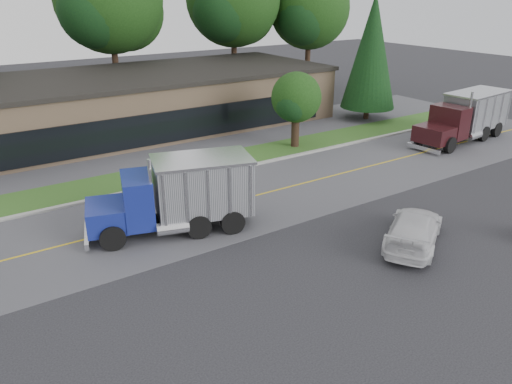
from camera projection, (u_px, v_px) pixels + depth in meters
ground at (329, 289)px, 18.57m from camera, size 140.00×140.00×0.00m
road at (212, 207)px, 25.50m from camera, size 60.00×8.00×0.02m
center_line at (212, 207)px, 25.50m from camera, size 60.00×0.12×0.01m
curb at (177, 182)px, 28.74m from camera, size 60.00×0.30×0.12m
grass_verge at (164, 173)px, 30.13m from camera, size 60.00×3.40×0.03m
far_parking at (134, 152)px, 33.98m from camera, size 60.00×7.00×0.02m
strip_mall at (128, 104)px, 38.86m from camera, size 32.00×12.00×4.00m
tree_far_c at (111, 4)px, 43.52m from camera, size 9.96×9.37×14.20m
tree_far_d at (234, 3)px, 48.94m from camera, size 9.84×9.26×14.04m
tree_far_e at (310, 12)px, 51.84m from camera, size 8.78×8.27×12.53m
evergreen_right at (372, 51)px, 40.55m from camera, size 4.48×4.48×10.18m
tree_verge at (296, 100)px, 34.05m from camera, size 3.65×3.43×5.20m
dump_truck_blue at (181, 193)px, 22.55m from camera, size 7.79×4.50×3.36m
dump_truck_maroon at (467, 115)px, 36.18m from camera, size 9.20×3.44×3.36m
rally_car at (414, 229)px, 21.56m from camera, size 5.37×4.41×1.47m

